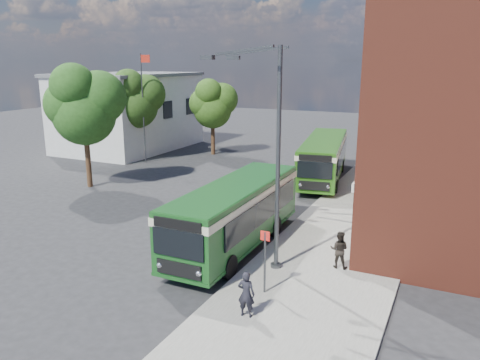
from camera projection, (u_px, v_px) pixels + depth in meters
The scene contains 14 objects.
ground at pixel (193, 235), 23.30m from camera, with size 120.00×120.00×0.00m, color #262628.
pavement at pixel (366, 208), 27.36m from camera, with size 6.00×48.00×0.15m, color gray.
kerb_line at pixel (316, 202), 28.65m from camera, with size 0.12×48.00×0.01m, color beige.
white_building at pixel (129, 111), 45.64m from camera, with size 9.40×13.40×7.30m.
flagpole at pixel (143, 104), 38.64m from camera, with size 0.95×0.10×9.00m.
street_lamp at pixel (269, 156), 18.35m from camera, with size 2.96×2.38×9.00m.
bus_stop_sign at pixel (265, 258), 16.92m from camera, with size 0.35×0.08×2.52m.
bus_front at pixel (236, 210), 21.33m from camera, with size 2.70×9.93×3.02m.
bus_rear at pixel (324, 155), 33.75m from camera, with size 4.42×11.39×3.02m.
pedestrian_a at pixel (246, 294), 15.45m from camera, with size 0.58×0.38×1.60m, color black.
pedestrian_b at pixel (339, 250), 19.12m from camera, with size 0.76×0.59×1.57m, color black.
tree_left at pixel (84, 104), 30.85m from camera, with size 4.93×4.69×8.33m.
tree_mid at pixel (135, 99), 39.91m from camera, with size 4.62×4.39×7.80m.
tree_right at pixel (213, 103), 42.24m from camera, with size 4.11×3.91×6.94m.
Camera 1 is at (11.53, -18.76, 8.42)m, focal length 35.00 mm.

